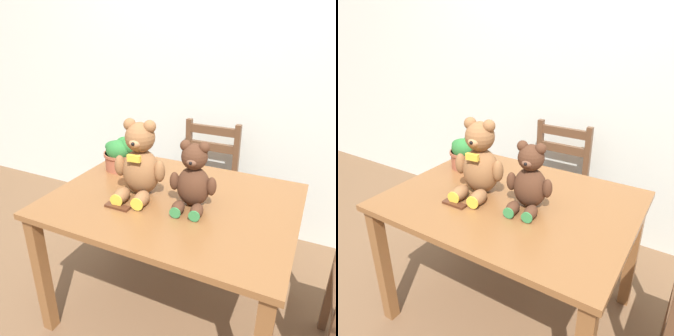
{
  "view_description": "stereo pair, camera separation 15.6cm",
  "coord_description": "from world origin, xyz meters",
  "views": [
    {
      "loc": [
        0.6,
        -0.85,
        1.52
      ],
      "look_at": [
        -0.02,
        0.44,
        0.9
      ],
      "focal_mm": 35.0,
      "sensor_mm": 36.0,
      "label": 1
    },
    {
      "loc": [
        0.74,
        -0.77,
        1.52
      ],
      "look_at": [
        -0.02,
        0.44,
        0.9
      ],
      "focal_mm": 35.0,
      "sensor_mm": 36.0,
      "label": 2
    }
  ],
  "objects": [
    {
      "name": "chocolate_bar",
      "position": [
        -0.2,
        0.25,
        0.74
      ],
      "size": [
        0.12,
        0.04,
        0.01
      ],
      "primitive_type": "cube",
      "rotation": [
        0.0,
        0.0,
        -0.0
      ],
      "color": "#472314",
      "rests_on": "dining_table"
    },
    {
      "name": "dining_table",
      "position": [
        0.0,
        0.45,
        0.63
      ],
      "size": [
        1.19,
        0.91,
        0.73
      ],
      "color": "brown",
      "rests_on": "ground_plane"
    },
    {
      "name": "teddy_bear_left",
      "position": [
        -0.17,
        0.42,
        0.9
      ],
      "size": [
        0.27,
        0.28,
        0.39
      ],
      "rotation": [
        0.0,
        0.0,
        3.25
      ],
      "color": "brown",
      "rests_on": "dining_table"
    },
    {
      "name": "wooden_chair_behind",
      "position": [
        -0.09,
        1.2,
        0.46
      ],
      "size": [
        0.41,
        0.39,
        0.89
      ],
      "rotation": [
        0.0,
        0.0,
        3.14
      ],
      "color": "brown",
      "rests_on": "ground_plane"
    },
    {
      "name": "teddy_bear_right",
      "position": [
        0.11,
        0.43,
        0.87
      ],
      "size": [
        0.23,
        0.23,
        0.32
      ],
      "rotation": [
        0.0,
        0.0,
        3.26
      ],
      "color": "#472819",
      "rests_on": "dining_table"
    },
    {
      "name": "potted_plant",
      "position": [
        -0.43,
        0.64,
        0.83
      ],
      "size": [
        0.22,
        0.19,
        0.2
      ],
      "color": "#9E5138",
      "rests_on": "dining_table"
    },
    {
      "name": "wall_back",
      "position": [
        0.0,
        1.5,
        1.3
      ],
      "size": [
        8.0,
        0.04,
        2.6
      ],
      "primitive_type": "cube",
      "color": "silver",
      "rests_on": "ground_plane"
    }
  ]
}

